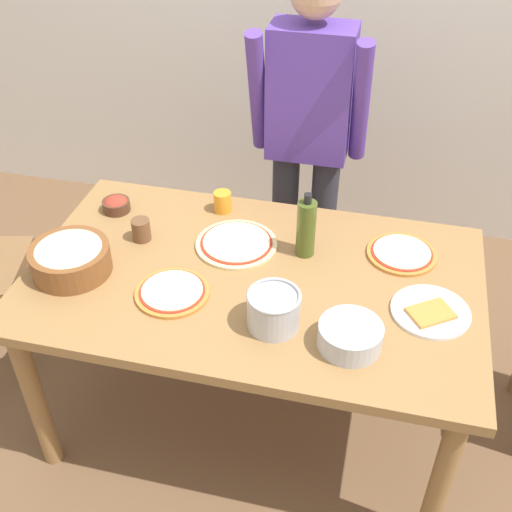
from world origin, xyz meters
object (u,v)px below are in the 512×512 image
popcorn_bowl (70,257)px  cup_small_brown (141,230)px  dining_table (253,295)px  pizza_raw_on_board (236,244)px  plate_with_slice (430,312)px  mixing_bowl_steel (350,336)px  small_sauce_bowl (116,204)px  steel_pot (274,309)px  pizza_second_cooked (402,253)px  pizza_cooked_on_tray (172,292)px  cup_orange (222,202)px  person_cook (308,135)px  olive_oil_bottle (306,228)px

popcorn_bowl → cup_small_brown: popcorn_bowl is taller
dining_table → pizza_raw_on_board: 0.21m
pizza_raw_on_board → plate_with_slice: bearing=-16.4°
mixing_bowl_steel → small_sauce_bowl: 1.13m
mixing_bowl_steel → pizza_raw_on_board: bearing=138.7°
mixing_bowl_steel → steel_pot: bearing=172.2°
pizza_second_cooked → pizza_raw_on_board: bearing=-172.2°
pizza_cooked_on_tray → mixing_bowl_steel: bearing=-9.1°
pizza_cooked_on_tray → pizza_second_cooked: size_ratio=1.00×
pizza_cooked_on_tray → cup_orange: 0.53m
dining_table → pizza_second_cooked: 0.57m
popcorn_bowl → pizza_cooked_on_tray: bearing=-5.4°
pizza_second_cooked → cup_small_brown: (-0.96, -0.13, 0.03)m
dining_table → steel_pot: 0.30m
pizza_cooked_on_tray → pizza_second_cooked: same height
pizza_second_cooked → cup_orange: size_ratio=2.99×
steel_pot → cup_orange: (-0.34, 0.59, -0.02)m
dining_table → person_cook: (0.06, 0.76, 0.27)m
cup_orange → cup_small_brown: (-0.25, -0.26, 0.00)m
person_cook → olive_oil_bottle: 0.60m
dining_table → small_sauce_bowl: small_sauce_bowl is taller
person_cook → popcorn_bowl: bearing=-128.1°
dining_table → cup_small_brown: 0.49m
person_cook → plate_with_slice: 1.00m
mixing_bowl_steel → steel_pot: steel_pot is taller
person_cook → pizza_cooked_on_tray: 0.98m
steel_pot → olive_oil_bottle: bearing=85.2°
person_cook → plate_with_slice: person_cook is taller
small_sauce_bowl → dining_table: bearing=-23.4°
olive_oil_bottle → cup_small_brown: olive_oil_bottle is taller
person_cook → pizza_second_cooked: (0.45, -0.52, -0.17)m
pizza_cooked_on_tray → cup_small_brown: cup_small_brown is taller
small_sauce_bowl → mixing_bowl_steel: bearing=-27.9°
plate_with_slice → small_sauce_bowl: bearing=165.3°
pizza_raw_on_board → popcorn_bowl: size_ratio=1.09×
person_cook → olive_oil_bottle: bearing=-80.6°
pizza_cooked_on_tray → popcorn_bowl: 0.39m
olive_oil_bottle → pizza_raw_on_board: bearing=-176.8°
plate_with_slice → popcorn_bowl: 1.25m
steel_pot → cup_small_brown: bearing=149.9°
pizza_second_cooked → small_sauce_bowl: small_sauce_bowl is taller
person_cook → olive_oil_bottle: (0.10, -0.58, -0.07)m
person_cook → cup_orange: size_ratio=19.06×
plate_with_slice → olive_oil_bottle: bearing=153.9°
pizza_second_cooked → steel_pot: bearing=-129.4°
small_sauce_bowl → cup_orange: bearing=13.1°
person_cook → cup_small_brown: person_cook is taller
pizza_raw_on_board → plate_with_slice: plate_with_slice is taller
pizza_cooked_on_tray → plate_with_slice: bearing=7.0°
olive_oil_bottle → steel_pot: olive_oil_bottle is taller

